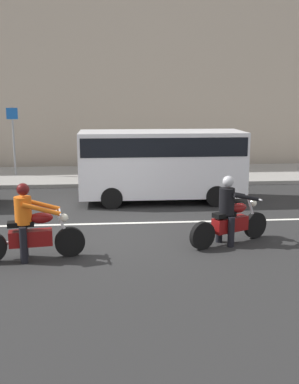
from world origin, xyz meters
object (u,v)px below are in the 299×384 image
at_px(motorcycle_with_rider_black_leather, 230,216).
at_px(parked_van_white, 161,161).
at_px(motorcycle_with_rider_orange_stripe, 30,229).
at_px(street_sign_post, 13,135).

relative_size(motorcycle_with_rider_black_leather, parked_van_white, 0.40).
bearing_deg(motorcycle_with_rider_black_leather, parked_van_white, 103.42).
relative_size(motorcycle_with_rider_orange_stripe, parked_van_white, 0.43).
distance_m(motorcycle_with_rider_orange_stripe, motorcycle_with_rider_black_leather, 4.35).
xyz_separation_m(motorcycle_with_rider_black_leather, street_sign_post, (-6.45, 8.99, 1.13)).
distance_m(motorcycle_with_rider_orange_stripe, street_sign_post, 9.96).
xyz_separation_m(motorcycle_with_rider_black_leather, parked_van_white, (-1.06, 4.43, 0.65)).
height_order(parked_van_white, street_sign_post, street_sign_post).
bearing_deg(motorcycle_with_rider_orange_stripe, street_sign_post, 102.57).
xyz_separation_m(motorcycle_with_rider_orange_stripe, street_sign_post, (-2.15, 9.66, 1.12)).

